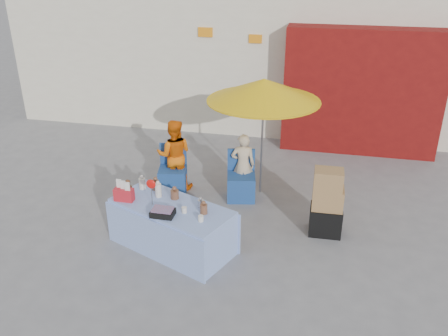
% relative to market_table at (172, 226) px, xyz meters
% --- Properties ---
extents(ground, '(80.00, 80.00, 0.00)m').
position_rel_market_table_xyz_m(ground, '(0.54, 0.16, -0.36)').
color(ground, slate).
rests_on(ground, ground).
extents(market_table, '(2.01, 1.49, 1.10)m').
position_rel_market_table_xyz_m(market_table, '(0.00, 0.00, 0.00)').
color(market_table, '#94B1ED').
rests_on(market_table, ground).
extents(chair_left, '(0.56, 0.56, 0.85)m').
position_rel_market_table_xyz_m(chair_left, '(-0.54, 1.70, -0.10)').
color(chair_left, navy).
rests_on(chair_left, ground).
extents(chair_right, '(0.56, 0.56, 0.85)m').
position_rel_market_table_xyz_m(chair_right, '(0.71, 1.70, -0.10)').
color(chair_right, navy).
rests_on(chair_right, ground).
extents(vendor_orange, '(0.72, 0.61, 1.31)m').
position_rel_market_table_xyz_m(vendor_orange, '(-0.54, 1.83, 0.30)').
color(vendor_orange, orange).
rests_on(vendor_orange, ground).
extents(vendor_beige, '(0.47, 0.35, 1.15)m').
position_rel_market_table_xyz_m(vendor_beige, '(0.71, 1.83, 0.22)').
color(vendor_beige, '#CDB591').
rests_on(vendor_beige, ground).
extents(umbrella, '(1.90, 1.90, 2.09)m').
position_rel_market_table_xyz_m(umbrella, '(1.01, 1.98, 1.53)').
color(umbrella, gray).
rests_on(umbrella, ground).
extents(box_stack, '(0.50, 0.41, 1.08)m').
position_rel_market_table_xyz_m(box_stack, '(2.18, 0.87, 0.14)').
color(box_stack, black).
rests_on(box_stack, ground).
extents(tarp_bundle, '(0.79, 0.69, 0.31)m').
position_rel_market_table_xyz_m(tarp_bundle, '(-0.60, 0.40, -0.20)').
color(tarp_bundle, gold).
rests_on(tarp_bundle, ground).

